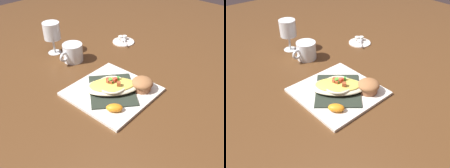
% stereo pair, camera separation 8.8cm
% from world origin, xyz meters
% --- Properties ---
extents(ground_plane, '(2.60, 2.60, 0.00)m').
position_xyz_m(ground_plane, '(0.00, 0.00, 0.00)').
color(ground_plane, '#55351C').
extents(square_plate, '(0.30, 0.30, 0.01)m').
position_xyz_m(square_plate, '(0.00, 0.00, 0.01)').
color(square_plate, white).
rests_on(square_plate, ground_plane).
extents(folded_napkin, '(0.26, 0.25, 0.00)m').
position_xyz_m(folded_napkin, '(0.00, 0.00, 0.01)').
color(folded_napkin, '#283126').
rests_on(folded_napkin, square_plate).
extents(gratin_dish, '(0.21, 0.23, 0.04)m').
position_xyz_m(gratin_dish, '(-0.00, -0.00, 0.03)').
color(gratin_dish, beige).
rests_on(gratin_dish, folded_napkin).
extents(muffin, '(0.08, 0.08, 0.05)m').
position_xyz_m(muffin, '(-0.08, -0.08, 0.04)').
color(muffin, '#A46541').
rests_on(muffin, square_plate).
extents(orange_garnish, '(0.07, 0.07, 0.03)m').
position_xyz_m(orange_garnish, '(-0.08, 0.07, 0.02)').
color(orange_garnish, '#501E57').
rests_on(orange_garnish, square_plate).
extents(coffee_mug, '(0.09, 0.12, 0.08)m').
position_xyz_m(coffee_mug, '(0.29, -0.05, 0.04)').
color(coffee_mug, white).
rests_on(coffee_mug, ground_plane).
extents(stemmed_glass, '(0.08, 0.08, 0.15)m').
position_xyz_m(stemmed_glass, '(0.42, -0.04, 0.10)').
color(stemmed_glass, white).
rests_on(stemmed_glass, ground_plane).
extents(creamer_saucer, '(0.11, 0.11, 0.01)m').
position_xyz_m(creamer_saucer, '(0.25, -0.35, 0.00)').
color(creamer_saucer, white).
rests_on(creamer_saucer, ground_plane).
extents(spoon, '(0.08, 0.06, 0.01)m').
position_xyz_m(spoon, '(0.25, -0.35, 0.01)').
color(spoon, silver).
rests_on(spoon, creamer_saucer).
extents(creamer_cup_0, '(0.02, 0.02, 0.02)m').
position_xyz_m(creamer_cup_0, '(0.27, -0.37, 0.02)').
color(creamer_cup_0, white).
rests_on(creamer_cup_0, creamer_saucer).
extents(creamer_cup_1, '(0.02, 0.02, 0.02)m').
position_xyz_m(creamer_cup_1, '(0.28, -0.36, 0.02)').
color(creamer_cup_1, white).
rests_on(creamer_cup_1, creamer_saucer).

